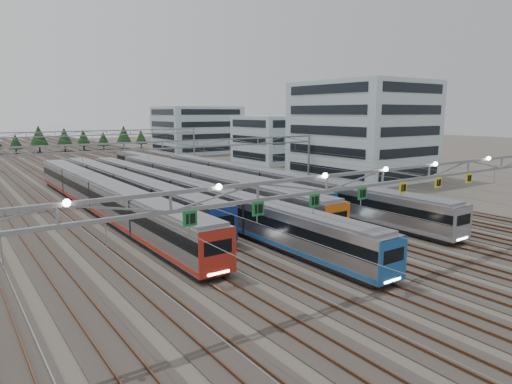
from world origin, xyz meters
TOP-DOWN VIEW (x-y plane):
  - ground at (0.00, 0.00)m, footprint 400.00×400.00m
  - track_bed at (0.00, 100.00)m, footprint 54.00×260.00m
  - train_a at (-11.25, 32.08)m, footprint 3.03×54.81m
  - train_b at (-6.75, 37.36)m, footprint 2.90×51.82m
  - train_c at (-2.25, 29.42)m, footprint 2.82×65.16m
  - train_d at (2.25, 32.78)m, footprint 3.02×52.39m
  - train_e at (6.75, 45.26)m, footprint 2.63×65.62m
  - train_f at (11.25, 29.59)m, footprint 2.84×59.19m
  - gantry_near at (-0.05, -0.12)m, footprint 56.36×0.61m
  - gantry_mid at (0.00, 40.00)m, footprint 56.36×0.36m
  - gantry_far at (0.00, 85.00)m, footprint 56.36×0.36m
  - depot_bldg_south at (37.54, 36.51)m, footprint 18.00×22.00m
  - depot_bldg_mid at (39.67, 66.47)m, footprint 14.00×16.00m
  - depot_bldg_north at (37.04, 100.45)m, footprint 22.00×18.00m
  - treeline at (-7.20, 127.96)m, footprint 81.20×5.60m

SIDE VIEW (x-z plane):
  - ground at x=0.00m, z-range 0.00..0.00m
  - track_bed at x=0.00m, z-range -1.22..4.20m
  - train_e at x=6.75m, z-range 0.25..3.67m
  - train_c at x=-2.25m, z-range 0.25..3.92m
  - train_f at x=11.25m, z-range 0.25..3.95m
  - train_b at x=-6.75m, z-range 0.25..4.03m
  - train_d at x=2.25m, z-range 0.25..4.19m
  - train_a at x=-11.25m, z-range 0.25..4.21m
  - treeline at x=-7.20m, z-range 0.72..7.74m
  - depot_bldg_mid at x=39.67m, z-range 0.00..11.11m
  - gantry_mid at x=0.00m, z-range 2.39..10.39m
  - gantry_far at x=0.00m, z-range 2.39..10.39m
  - depot_bldg_north at x=37.04m, z-range 0.00..13.61m
  - gantry_near at x=-0.05m, z-range 3.05..11.13m
  - depot_bldg_south at x=37.54m, z-range 0.00..17.45m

